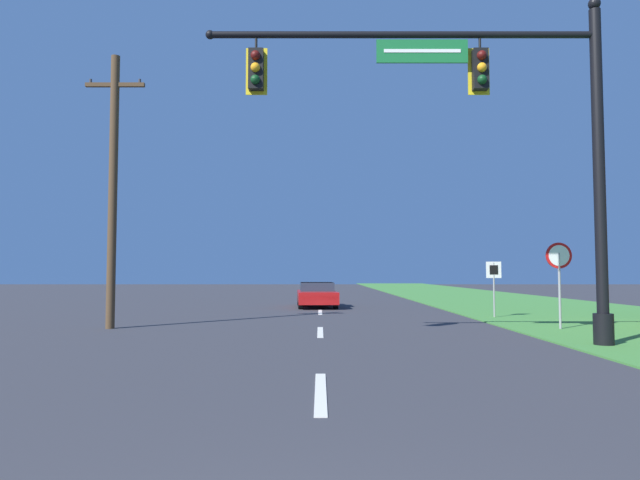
{
  "coord_description": "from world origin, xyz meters",
  "views": [
    {
      "loc": [
        -0.01,
        -2.03,
        1.66
      ],
      "look_at": [
        0.0,
        24.1,
        3.17
      ],
      "focal_mm": 32.0,
      "sensor_mm": 36.0,
      "label": 1
    }
  ],
  "objects_px": {
    "signal_mast": "(502,132)",
    "car_ahead": "(317,295)",
    "utility_pole_near": "(113,185)",
    "stop_sign": "(559,266)",
    "route_sign_post": "(494,276)"
  },
  "relations": [
    {
      "from": "signal_mast",
      "to": "stop_sign",
      "type": "bearing_deg",
      "value": 52.98
    },
    {
      "from": "signal_mast",
      "to": "route_sign_post",
      "type": "xyz_separation_m",
      "value": [
        2.19,
        8.02,
        -3.37
      ]
    },
    {
      "from": "car_ahead",
      "to": "utility_pole_near",
      "type": "height_order",
      "value": "utility_pole_near"
    },
    {
      "from": "signal_mast",
      "to": "utility_pole_near",
      "type": "distance_m",
      "value": 11.27
    },
    {
      "from": "car_ahead",
      "to": "stop_sign",
      "type": "height_order",
      "value": "stop_sign"
    },
    {
      "from": "utility_pole_near",
      "to": "route_sign_post",
      "type": "bearing_deg",
      "value": 17.08
    },
    {
      "from": "stop_sign",
      "to": "utility_pole_near",
      "type": "height_order",
      "value": "utility_pole_near"
    },
    {
      "from": "route_sign_post",
      "to": "utility_pole_near",
      "type": "relative_size",
      "value": 0.24
    },
    {
      "from": "signal_mast",
      "to": "car_ahead",
      "type": "bearing_deg",
      "value": 106.47
    },
    {
      "from": "stop_sign",
      "to": "utility_pole_near",
      "type": "xyz_separation_m",
      "value": [
        -13.24,
        0.45,
        2.43
      ]
    },
    {
      "from": "route_sign_post",
      "to": "utility_pole_near",
      "type": "bearing_deg",
      "value": -162.92
    },
    {
      "from": "signal_mast",
      "to": "car_ahead",
      "type": "relative_size",
      "value": 2.02
    },
    {
      "from": "car_ahead",
      "to": "utility_pole_near",
      "type": "xyz_separation_m",
      "value": [
        -6.1,
        -10.63,
        3.69
      ]
    },
    {
      "from": "route_sign_post",
      "to": "utility_pole_near",
      "type": "xyz_separation_m",
      "value": [
        -12.65,
        -3.89,
        2.77
      ]
    },
    {
      "from": "car_ahead",
      "to": "utility_pole_near",
      "type": "bearing_deg",
      "value": -119.87
    }
  ]
}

